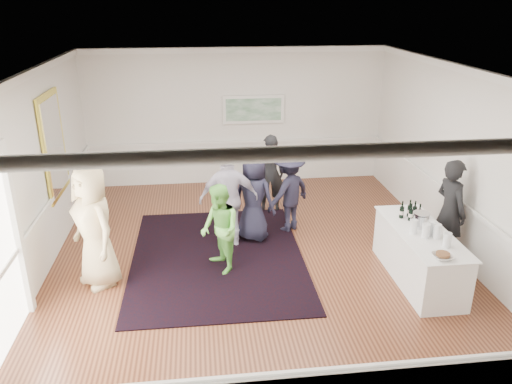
{
  "coord_description": "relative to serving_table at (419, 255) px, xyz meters",
  "views": [
    {
      "loc": [
        -0.91,
        -7.55,
        4.25
      ],
      "look_at": [
        0.01,
        0.2,
        1.18
      ],
      "focal_mm": 35.0,
      "sensor_mm": 36.0,
      "label": 1
    }
  ],
  "objects": [
    {
      "name": "floor",
      "position": [
        -2.48,
        0.93,
        -0.43
      ],
      "size": [
        8.0,
        8.0,
        0.0
      ],
      "primitive_type": "plane",
      "color": "brown",
      "rests_on": "ground"
    },
    {
      "name": "ceiling",
      "position": [
        -2.48,
        0.93,
        2.77
      ],
      "size": [
        7.0,
        8.0,
        0.02
      ],
      "primitive_type": "cube",
      "color": "white",
      "rests_on": "wall_back"
    },
    {
      "name": "wall_left",
      "position": [
        -5.98,
        0.93,
        1.17
      ],
      "size": [
        0.02,
        8.0,
        3.2
      ],
      "primitive_type": "cube",
      "color": "white",
      "rests_on": "floor"
    },
    {
      "name": "wall_right",
      "position": [
        1.02,
        0.93,
        1.17
      ],
      "size": [
        0.02,
        8.0,
        3.2
      ],
      "primitive_type": "cube",
      "color": "white",
      "rests_on": "floor"
    },
    {
      "name": "wall_back",
      "position": [
        -2.48,
        4.93,
        1.17
      ],
      "size": [
        7.0,
        0.02,
        3.2
      ],
      "primitive_type": "cube",
      "color": "white",
      "rests_on": "floor"
    },
    {
      "name": "wall_front",
      "position": [
        -2.48,
        -3.07,
        1.17
      ],
      "size": [
        7.0,
        0.02,
        3.2
      ],
      "primitive_type": "cube",
      "color": "white",
      "rests_on": "floor"
    },
    {
      "name": "wainscoting",
      "position": [
        -2.48,
        0.93,
        0.07
      ],
      "size": [
        7.0,
        8.0,
        1.0
      ],
      "primitive_type": null,
      "color": "white",
      "rests_on": "floor"
    },
    {
      "name": "mirror",
      "position": [
        -5.93,
        2.23,
        1.37
      ],
      "size": [
        0.05,
        1.25,
        1.85
      ],
      "color": "yellow",
      "rests_on": "wall_left"
    },
    {
      "name": "landscape_painting",
      "position": [
        -2.08,
        4.87,
        1.35
      ],
      "size": [
        1.44,
        0.06,
        0.66
      ],
      "color": "white",
      "rests_on": "wall_back"
    },
    {
      "name": "area_rug",
      "position": [
        -3.15,
        1.08,
        -0.42
      ],
      "size": [
        2.97,
        3.88,
        0.02
      ],
      "primitive_type": "cube",
      "rotation": [
        0.0,
        0.0,
        -0.01
      ],
      "color": "black",
      "rests_on": "floor"
    },
    {
      "name": "serving_table",
      "position": [
        0.0,
        0.0,
        0.0
      ],
      "size": [
        0.8,
        2.1,
        0.85
      ],
      "color": "white",
      "rests_on": "floor"
    },
    {
      "name": "bartender",
      "position": [
        0.72,
        0.55,
        0.48
      ],
      "size": [
        0.57,
        0.74,
        1.81
      ],
      "primitive_type": "imported",
      "rotation": [
        0.0,
        0.0,
        1.79
      ],
      "color": "black",
      "rests_on": "floor"
    },
    {
      "name": "guest_tan",
      "position": [
        -5.03,
        0.5,
        0.55
      ],
      "size": [
        1.08,
        1.14,
        1.97
      ],
      "primitive_type": "imported",
      "rotation": [
        0.0,
        0.0,
        -0.92
      ],
      "color": "tan",
      "rests_on": "floor"
    },
    {
      "name": "guest_green",
      "position": [
        -3.11,
        0.66,
        0.32
      ],
      "size": [
        0.77,
        0.87,
        1.49
      ],
      "primitive_type": "imported",
      "rotation": [
        0.0,
        0.0,
        -1.23
      ],
      "color": "#74D153",
      "rests_on": "floor"
    },
    {
      "name": "guest_lilac",
      "position": [
        -2.9,
        1.56,
        0.47
      ],
      "size": [
        1.07,
        0.47,
        1.8
      ],
      "primitive_type": "imported",
      "rotation": [
        0.0,
        0.0,
        3.17
      ],
      "color": "silver",
      "rests_on": "floor"
    },
    {
      "name": "guest_dark_a",
      "position": [
        -1.73,
        2.06,
        0.36
      ],
      "size": [
        1.17,
        1.08,
        1.58
      ],
      "primitive_type": "imported",
      "rotation": [
        0.0,
        0.0,
        3.78
      ],
      "color": "black",
      "rests_on": "floor"
    },
    {
      "name": "guest_dark_b",
      "position": [
        -1.94,
        3.07,
        0.4
      ],
      "size": [
        0.66,
        0.48,
        1.65
      ],
      "primitive_type": "imported",
      "rotation": [
        0.0,
        0.0,
        2.98
      ],
      "color": "black",
      "rests_on": "floor"
    },
    {
      "name": "guest_navy",
      "position": [
        -2.43,
        1.75,
        0.39
      ],
      "size": [
        0.96,
        0.9,
        1.64
      ],
      "primitive_type": "imported",
      "rotation": [
        0.0,
        0.0,
        2.51
      ],
      "color": "black",
      "rests_on": "floor"
    },
    {
      "name": "wine_bottles",
      "position": [
        0.01,
        0.48,
        0.58
      ],
      "size": [
        0.31,
        0.26,
        0.31
      ],
      "color": "black",
      "rests_on": "serving_table"
    },
    {
      "name": "juice_pitchers",
      "position": [
        0.02,
        -0.24,
        0.54
      ],
      "size": [
        0.41,
        0.61,
        0.24
      ],
      "color": "#6DC245",
      "rests_on": "serving_table"
    },
    {
      "name": "ice_bucket",
      "position": [
        0.03,
        0.15,
        0.54
      ],
      "size": [
        0.26,
        0.26,
        0.24
      ],
      "primitive_type": "cylinder",
      "color": "silver",
      "rests_on": "serving_table"
    },
    {
      "name": "nut_bowl",
      "position": [
        -0.08,
        -0.85,
        0.46
      ],
      "size": [
        0.29,
        0.29,
        0.07
      ],
      "color": "white",
      "rests_on": "serving_table"
    }
  ]
}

